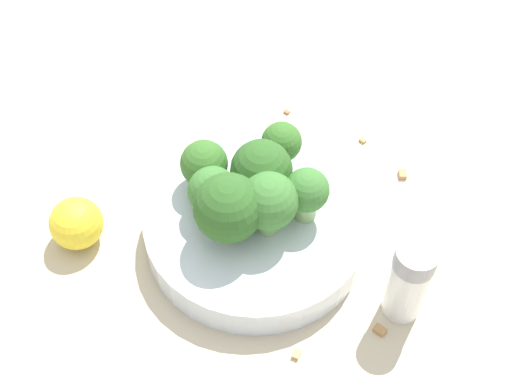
% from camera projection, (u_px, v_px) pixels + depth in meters
% --- Properties ---
extents(ground_plane, '(3.00, 3.00, 0.00)m').
position_uv_depth(ground_plane, '(256.00, 237.00, 0.64)').
color(ground_plane, beige).
extents(bowl, '(0.20, 0.20, 0.03)m').
position_uv_depth(bowl, '(256.00, 227.00, 0.63)').
color(bowl, silver).
rests_on(bowl, ground_plane).
extents(broccoli_floret_0, '(0.06, 0.06, 0.07)m').
position_uv_depth(broccoli_floret_0, '(228.00, 208.00, 0.57)').
color(broccoli_floret_0, '#7A9E5B').
rests_on(broccoli_floret_0, bowl).
extents(broccoli_floret_1, '(0.05, 0.05, 0.06)m').
position_uv_depth(broccoli_floret_1, '(269.00, 202.00, 0.58)').
color(broccoli_floret_1, '#8EB770').
rests_on(broccoli_floret_1, bowl).
extents(broccoli_floret_2, '(0.04, 0.04, 0.05)m').
position_uv_depth(broccoli_floret_2, '(204.00, 165.00, 0.62)').
color(broccoli_floret_2, '#8EB770').
rests_on(broccoli_floret_2, bowl).
extents(broccoli_floret_3, '(0.04, 0.04, 0.05)m').
position_uv_depth(broccoli_floret_3, '(213.00, 192.00, 0.60)').
color(broccoli_floret_3, '#84AD66').
rests_on(broccoli_floret_3, bowl).
extents(broccoli_floret_4, '(0.05, 0.05, 0.06)m').
position_uv_depth(broccoli_floret_4, '(260.00, 171.00, 0.60)').
color(broccoli_floret_4, '#7A9E5B').
rests_on(broccoli_floret_4, bowl).
extents(broccoli_floret_5, '(0.04, 0.04, 0.05)m').
position_uv_depth(broccoli_floret_5, '(281.00, 143.00, 0.63)').
color(broccoli_floret_5, '#84AD66').
rests_on(broccoli_floret_5, bowl).
extents(broccoli_floret_6, '(0.04, 0.04, 0.05)m').
position_uv_depth(broccoli_floret_6, '(307.00, 192.00, 0.59)').
color(broccoli_floret_6, '#8EB770').
rests_on(broccoli_floret_6, bowl).
extents(pepper_shaker, '(0.03, 0.03, 0.08)m').
position_uv_depth(pepper_shaker, '(409.00, 281.00, 0.56)').
color(pepper_shaker, silver).
rests_on(pepper_shaker, ground_plane).
extents(lemon_wedge, '(0.05, 0.05, 0.05)m').
position_uv_depth(lemon_wedge, '(76.00, 223.00, 0.62)').
color(lemon_wedge, yellow).
rests_on(lemon_wedge, ground_plane).
extents(almond_crumb_0, '(0.01, 0.01, 0.01)m').
position_uv_depth(almond_crumb_0, '(282.00, 110.00, 0.73)').
color(almond_crumb_0, olive).
rests_on(almond_crumb_0, ground_plane).
extents(almond_crumb_1, '(0.01, 0.01, 0.01)m').
position_uv_depth(almond_crumb_1, '(363.00, 140.00, 0.71)').
color(almond_crumb_1, '#AD7F4C').
rests_on(almond_crumb_1, ground_plane).
extents(almond_crumb_2, '(0.01, 0.01, 0.01)m').
position_uv_depth(almond_crumb_2, '(380.00, 329.00, 0.58)').
color(almond_crumb_2, '#AD7F4C').
rests_on(almond_crumb_2, ground_plane).
extents(almond_crumb_3, '(0.01, 0.01, 0.01)m').
position_uv_depth(almond_crumb_3, '(297.00, 353.00, 0.57)').
color(almond_crumb_3, tan).
rests_on(almond_crumb_3, ground_plane).
extents(almond_crumb_4, '(0.01, 0.01, 0.01)m').
position_uv_depth(almond_crumb_4, '(403.00, 173.00, 0.68)').
color(almond_crumb_4, '#AD7F4C').
rests_on(almond_crumb_4, ground_plane).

